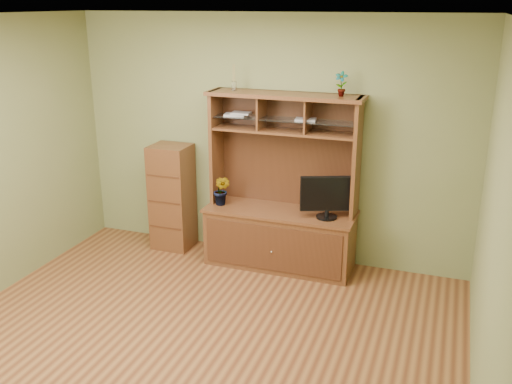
% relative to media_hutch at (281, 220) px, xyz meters
% --- Properties ---
extents(room, '(4.54, 4.04, 2.74)m').
position_rel_media_hutch_xyz_m(room, '(-0.23, -1.73, 0.83)').
color(room, '#572D19').
rests_on(room, ground).
extents(media_hutch, '(1.66, 0.61, 1.90)m').
position_rel_media_hutch_xyz_m(media_hutch, '(0.00, 0.00, 0.00)').
color(media_hutch, '#4E2616').
rests_on(media_hutch, room).
extents(monitor, '(0.55, 0.25, 0.45)m').
position_rel_media_hutch_xyz_m(monitor, '(0.53, -0.08, 0.37)').
color(monitor, black).
rests_on(monitor, media_hutch).
extents(orchid_plant, '(0.20, 0.17, 0.34)m').
position_rel_media_hutch_xyz_m(orchid_plant, '(-0.66, -0.08, 0.30)').
color(orchid_plant, '#2E551D').
rests_on(orchid_plant, media_hutch).
extents(top_plant, '(0.14, 0.10, 0.25)m').
position_rel_media_hutch_xyz_m(top_plant, '(0.58, 0.08, 1.50)').
color(top_plant, '#2C7027').
rests_on(top_plant, media_hutch).
extents(reed_diffuser, '(0.05, 0.05, 0.27)m').
position_rel_media_hutch_xyz_m(reed_diffuser, '(-0.56, 0.08, 1.49)').
color(reed_diffuser, silver).
rests_on(reed_diffuser, media_hutch).
extents(magazines, '(1.03, 0.21, 0.04)m').
position_rel_media_hutch_xyz_m(magazines, '(-0.28, 0.08, 1.13)').
color(magazines, silver).
rests_on(magazines, media_hutch).
extents(side_cabinet, '(0.44, 0.40, 1.24)m').
position_rel_media_hutch_xyz_m(side_cabinet, '(-1.35, 0.05, 0.10)').
color(side_cabinet, '#4E2616').
rests_on(side_cabinet, room).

